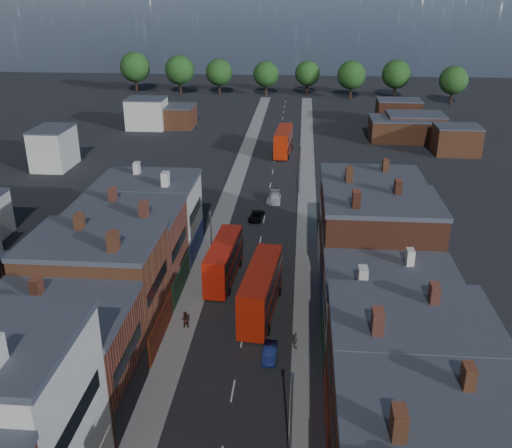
% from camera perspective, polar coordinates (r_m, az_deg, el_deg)
% --- Properties ---
extents(pavement_west, '(3.00, 200.00, 0.12)m').
position_cam_1_polar(pavement_west, '(89.15, -3.26, 1.13)').
color(pavement_west, gray).
rests_on(pavement_west, ground).
extents(pavement_east, '(3.00, 200.00, 0.12)m').
position_cam_1_polar(pavement_east, '(88.37, 5.12, 0.88)').
color(pavement_east, gray).
rests_on(pavement_east, ground).
extents(terrace_west, '(12.00, 80.00, 13.07)m').
position_cam_1_polar(terrace_west, '(45.73, -22.05, -14.24)').
color(terrace_west, brown).
rests_on(terrace_west, ground).
extents(terrace_east, '(12.00, 80.00, 13.07)m').
position_cam_1_polar(terrace_east, '(42.34, 16.13, -16.65)').
color(terrace_east, brown).
rests_on(terrace_east, ground).
extents(lamp_post_1, '(0.25, 0.70, 8.12)m').
position_cam_1_polar(lamp_post_1, '(42.62, 3.54, -18.53)').
color(lamp_post_1, slate).
rests_on(lamp_post_1, ground).
extents(lamp_post_2, '(0.25, 0.70, 8.12)m').
position_cam_1_polar(lamp_post_2, '(68.94, -4.50, -1.40)').
color(lamp_post_2, slate).
rests_on(lamp_post_2, ground).
extents(lamp_post_3, '(0.25, 0.70, 8.12)m').
position_cam_1_polar(lamp_post_3, '(96.27, 4.44, 5.68)').
color(lamp_post_3, slate).
rests_on(lamp_post_3, ground).
extents(bus_0, '(3.45, 11.48, 4.89)m').
position_cam_1_polar(bus_0, '(68.04, -3.26, -3.62)').
color(bus_0, '#B2180A').
rests_on(bus_0, ground).
extents(bus_1, '(4.07, 12.73, 5.40)m').
position_cam_1_polar(bus_1, '(61.10, 0.51, -6.55)').
color(bus_1, '#AE1A09').
rests_on(bus_1, ground).
extents(bus_2, '(3.69, 12.52, 5.34)m').
position_cam_1_polar(bus_2, '(120.59, 2.76, 8.32)').
color(bus_2, '#A91E07').
rests_on(bus_2, ground).
extents(car_1, '(1.36, 3.74, 1.22)m').
position_cam_1_polar(car_1, '(55.46, 1.40, -12.75)').
color(car_1, navy).
rests_on(car_1, ground).
extents(car_2, '(2.43, 4.43, 1.18)m').
position_cam_1_polar(car_2, '(86.28, 0.02, 0.80)').
color(car_2, black).
rests_on(car_2, ground).
extents(car_3, '(2.00, 4.77, 1.38)m').
position_cam_1_polar(car_3, '(93.64, 1.89, 2.65)').
color(car_3, silver).
rests_on(car_3, ground).
extents(ped_1, '(0.88, 0.49, 1.78)m').
position_cam_1_polar(ped_1, '(60.03, -7.11, -9.44)').
color(ped_1, '#401F19').
rests_on(ped_1, pavement_west).
extents(ped_3, '(0.57, 1.04, 1.69)m').
position_cam_1_polar(ped_3, '(56.57, 3.93, -11.57)').
color(ped_3, '#59544C').
rests_on(ped_3, pavement_east).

